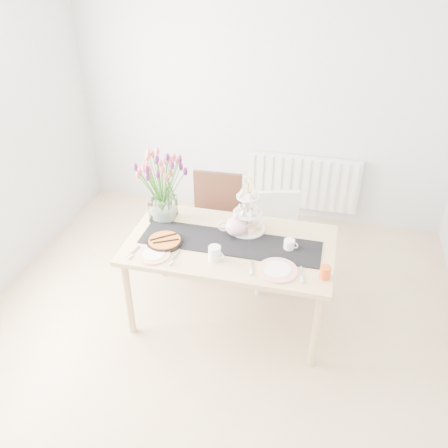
% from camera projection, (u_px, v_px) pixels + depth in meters
% --- Properties ---
extents(room_shell, '(4.50, 4.50, 4.50)m').
position_uv_depth(room_shell, '(201.00, 211.00, 3.01)').
color(room_shell, tan).
rests_on(room_shell, ground).
extents(radiator, '(1.20, 0.08, 0.60)m').
position_uv_depth(radiator, '(303.00, 182.00, 5.15)').
color(radiator, white).
rests_on(radiator, room_shell).
extents(dining_table, '(1.60, 0.90, 0.75)m').
position_uv_depth(dining_table, '(230.00, 251.00, 3.71)').
color(dining_table, tan).
rests_on(dining_table, ground).
extents(chair_brown, '(0.47, 0.47, 0.92)m').
position_uv_depth(chair_brown, '(215.00, 215.00, 4.42)').
color(chair_brown, '#351B13').
rests_on(chair_brown, ground).
extents(chair_white, '(0.53, 0.53, 0.85)m').
position_uv_depth(chair_white, '(276.00, 233.00, 4.25)').
color(chair_white, white).
rests_on(chair_white, ground).
extents(table_runner, '(1.40, 0.35, 0.01)m').
position_uv_depth(table_runner, '(230.00, 242.00, 3.67)').
color(table_runner, black).
rests_on(table_runner, dining_table).
extents(tulip_vase, '(0.69, 0.69, 0.59)m').
position_uv_depth(tulip_vase, '(161.00, 177.00, 3.77)').
color(tulip_vase, silver).
rests_on(tulip_vase, dining_table).
extents(cake_stand, '(0.29, 0.29, 0.43)m').
position_uv_depth(cake_stand, '(247.00, 217.00, 3.75)').
color(cake_stand, gold).
rests_on(cake_stand, dining_table).
extents(teapot, '(0.31, 0.27, 0.18)m').
position_uv_depth(teapot, '(236.00, 226.00, 3.71)').
color(teapot, white).
rests_on(teapot, dining_table).
extents(cream_jug, '(0.09, 0.09, 0.08)m').
position_uv_depth(cream_jug, '(289.00, 245.00, 3.58)').
color(cream_jug, white).
rests_on(cream_jug, dining_table).
extents(tart_tin, '(0.28, 0.28, 0.03)m').
position_uv_depth(tart_tin, '(165.00, 241.00, 3.66)').
color(tart_tin, black).
rests_on(tart_tin, dining_table).
extents(mug_white, '(0.12, 0.12, 0.11)m').
position_uv_depth(mug_white, '(215.00, 253.00, 3.46)').
color(mug_white, silver).
rests_on(mug_white, dining_table).
extents(mug_orange, '(0.11, 0.11, 0.09)m').
position_uv_depth(mug_orange, '(325.00, 272.00, 3.29)').
color(mug_orange, '#E34F19').
rests_on(mug_orange, dining_table).
extents(plate_left, '(0.29, 0.29, 0.01)m').
position_uv_depth(plate_left, '(154.00, 255.00, 3.53)').
color(plate_left, silver).
rests_on(plate_left, dining_table).
extents(plate_right, '(0.35, 0.35, 0.02)m').
position_uv_depth(plate_right, '(277.00, 270.00, 3.37)').
color(plate_right, white).
rests_on(plate_right, dining_table).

